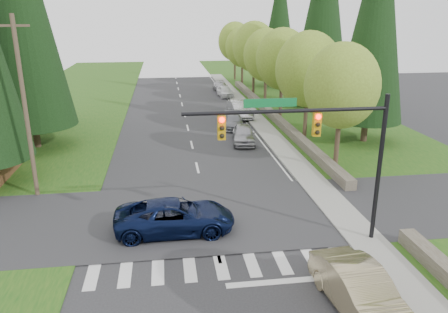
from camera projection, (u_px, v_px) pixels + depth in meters
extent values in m
cube|color=#1A4D14|center=(352.00, 142.00, 35.61)|extent=(14.00, 110.00, 0.06)
cube|color=#1A4D14|center=(17.00, 155.00, 32.20)|extent=(14.00, 110.00, 0.06)
cube|color=#28282B|center=(209.00, 216.00, 22.62)|extent=(120.00, 8.00, 0.10)
cube|color=gray|center=(273.00, 137.00, 36.68)|extent=(1.80, 80.00, 0.13)
cube|color=gray|center=(263.00, 138.00, 36.57)|extent=(0.20, 80.00, 0.13)
cube|color=#4C4438|center=(270.00, 113.00, 44.34)|extent=(0.70, 40.00, 0.70)
cylinder|color=black|center=(379.00, 171.00, 19.21)|extent=(0.20, 0.20, 6.80)
cylinder|color=black|center=(287.00, 111.00, 17.77)|extent=(8.60, 0.16, 0.16)
cube|color=#0C662D|center=(270.00, 103.00, 17.62)|extent=(2.20, 0.04, 0.35)
cube|color=#BF8C0C|center=(317.00, 124.00, 18.13)|extent=(0.32, 0.24, 1.00)
sphere|color=#FF0C05|center=(318.00, 117.00, 17.89)|extent=(0.22, 0.22, 0.22)
cube|color=#BF8C0C|center=(221.00, 128.00, 17.60)|extent=(0.32, 0.24, 1.00)
sphere|color=#FF0C05|center=(222.00, 120.00, 17.36)|extent=(0.22, 0.22, 0.22)
cylinder|color=#473828|center=(26.00, 110.00, 23.58)|extent=(0.24, 0.24, 10.00)
cube|color=#473828|center=(13.00, 26.00, 22.20)|extent=(1.60, 0.10, 0.12)
cylinder|color=#38281C|center=(338.00, 135.00, 28.73)|extent=(0.32, 0.32, 4.76)
ellipsoid|color=olive|center=(342.00, 86.00, 27.72)|extent=(4.80, 4.80, 5.52)
cylinder|color=#38281C|center=(306.00, 111.00, 35.30)|extent=(0.32, 0.32, 4.93)
ellipsoid|color=olive|center=(308.00, 69.00, 34.26)|extent=(5.20, 5.20, 5.98)
cylinder|color=#38281C|center=(281.00, 95.00, 41.84)|extent=(0.32, 0.32, 5.04)
ellipsoid|color=olive|center=(282.00, 59.00, 40.78)|extent=(5.00, 5.00, 5.75)
cylinder|color=#38281C|center=(265.00, 85.00, 48.48)|extent=(0.32, 0.32, 4.82)
ellipsoid|color=olive|center=(266.00, 55.00, 47.46)|extent=(5.00, 5.00, 5.75)
cylinder|color=#38281C|center=(254.00, 75.00, 55.03)|extent=(0.32, 0.32, 5.15)
ellipsoid|color=olive|center=(254.00, 47.00, 53.94)|extent=(5.40, 5.40, 6.21)
cylinder|color=#38281C|center=(242.00, 70.00, 61.66)|extent=(0.32, 0.32, 4.70)
ellipsoid|color=olive|center=(242.00, 47.00, 60.66)|extent=(4.80, 4.80, 5.52)
cylinder|color=#38281C|center=(235.00, 64.00, 68.21)|extent=(0.32, 0.32, 4.98)
ellipsoid|color=olive|center=(235.00, 41.00, 67.16)|extent=(5.20, 5.20, 5.98)
cylinder|color=#38281C|center=(36.00, 135.00, 33.91)|extent=(0.50, 0.50, 2.00)
cylinder|color=#38281C|center=(31.00, 118.00, 39.29)|extent=(0.50, 0.50, 2.00)
cone|color=black|center=(16.00, 9.00, 36.39)|extent=(5.78, 5.78, 17.00)
cylinder|color=#38281C|center=(364.00, 130.00, 35.43)|extent=(0.50, 0.50, 2.00)
cone|color=black|center=(376.00, 16.00, 32.69)|extent=(5.44, 5.44, 16.00)
cylinder|color=#38281C|center=(318.00, 98.00, 48.74)|extent=(0.50, 0.50, 2.00)
cone|color=black|center=(324.00, 5.00, 45.68)|extent=(6.12, 6.12, 18.00)
cylinder|color=#38281C|center=(277.00, 80.00, 61.78)|extent=(0.50, 0.50, 2.00)
cone|color=black|center=(280.00, 19.00, 59.19)|extent=(5.10, 5.10, 15.00)
imported|color=tan|center=(360.00, 291.00, 15.14)|extent=(2.23, 5.09, 1.63)
imported|color=#0A1233|center=(175.00, 217.00, 20.76)|extent=(5.70, 2.65, 1.58)
imported|color=#A2A1A6|center=(244.00, 134.00, 35.17)|extent=(2.28, 4.50, 1.47)
imported|color=gray|center=(234.00, 121.00, 39.91)|extent=(2.14, 4.44, 1.24)
imported|color=silver|center=(240.00, 109.00, 43.84)|extent=(2.06, 5.04, 1.62)
imported|color=white|center=(225.00, 91.00, 54.76)|extent=(1.90, 4.08, 1.35)
imported|color=#AFAFB4|center=(221.00, 87.00, 58.52)|extent=(1.97, 4.43, 1.26)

